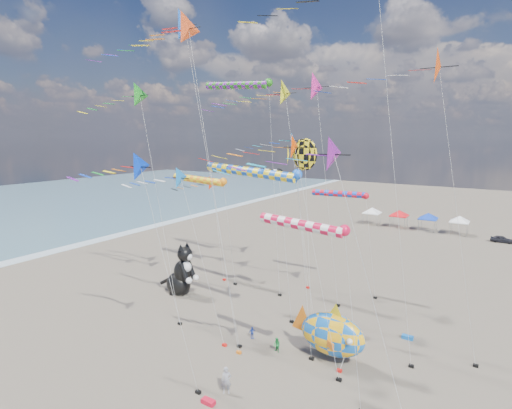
{
  "coord_description": "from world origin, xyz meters",
  "views": [
    {
      "loc": [
        15.47,
        -14.99,
        16.76
      ],
      "look_at": [
        -1.73,
        12.0,
        11.25
      ],
      "focal_mm": 28.0,
      "sensor_mm": 36.0,
      "label": 1
    }
  ],
  "objects_px": {
    "child_green": "(277,345)",
    "child_blue": "(252,333)",
    "person_adult": "(226,380)",
    "parked_car": "(502,239)",
    "cat_inflatable": "(180,268)",
    "fish_inflatable": "(332,334)"
  },
  "relations": [
    {
      "from": "child_blue",
      "to": "parked_car",
      "type": "distance_m",
      "value": 49.92
    },
    {
      "from": "fish_inflatable",
      "to": "person_adult",
      "type": "relative_size",
      "value": 3.68
    },
    {
      "from": "person_adult",
      "to": "parked_car",
      "type": "bearing_deg",
      "value": 39.99
    },
    {
      "from": "child_blue",
      "to": "fish_inflatable",
      "type": "bearing_deg",
      "value": -53.14
    },
    {
      "from": "child_blue",
      "to": "parked_car",
      "type": "bearing_deg",
      "value": 14.21
    },
    {
      "from": "cat_inflatable",
      "to": "child_blue",
      "type": "relative_size",
      "value": 5.59
    },
    {
      "from": "child_blue",
      "to": "parked_car",
      "type": "relative_size",
      "value": 0.32
    },
    {
      "from": "fish_inflatable",
      "to": "child_blue",
      "type": "bearing_deg",
      "value": -177.13
    },
    {
      "from": "child_green",
      "to": "parked_car",
      "type": "relative_size",
      "value": 0.37
    },
    {
      "from": "person_adult",
      "to": "child_green",
      "type": "relative_size",
      "value": 1.53
    },
    {
      "from": "cat_inflatable",
      "to": "person_adult",
      "type": "height_order",
      "value": "cat_inflatable"
    },
    {
      "from": "cat_inflatable",
      "to": "fish_inflatable",
      "type": "xyz_separation_m",
      "value": [
        18.53,
        -3.56,
        -0.71
      ]
    },
    {
      "from": "cat_inflatable",
      "to": "parked_car",
      "type": "relative_size",
      "value": 1.79
    },
    {
      "from": "child_green",
      "to": "child_blue",
      "type": "height_order",
      "value": "child_green"
    },
    {
      "from": "fish_inflatable",
      "to": "child_blue",
      "type": "distance_m",
      "value": 7.06
    },
    {
      "from": "parked_car",
      "to": "fish_inflatable",
      "type": "bearing_deg",
      "value": 166.31
    },
    {
      "from": "cat_inflatable",
      "to": "child_green",
      "type": "relative_size",
      "value": 4.8
    },
    {
      "from": "cat_inflatable",
      "to": "parked_car",
      "type": "distance_m",
      "value": 51.73
    },
    {
      "from": "child_green",
      "to": "parked_car",
      "type": "xyz_separation_m",
      "value": [
        14.07,
        47.74,
        -0.05
      ]
    },
    {
      "from": "cat_inflatable",
      "to": "parked_car",
      "type": "xyz_separation_m",
      "value": [
        28.56,
        43.08,
        -2.32
      ]
    },
    {
      "from": "child_green",
      "to": "person_adult",
      "type": "bearing_deg",
      "value": -73.9
    },
    {
      "from": "cat_inflatable",
      "to": "parked_car",
      "type": "bearing_deg",
      "value": 56.91
    }
  ]
}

